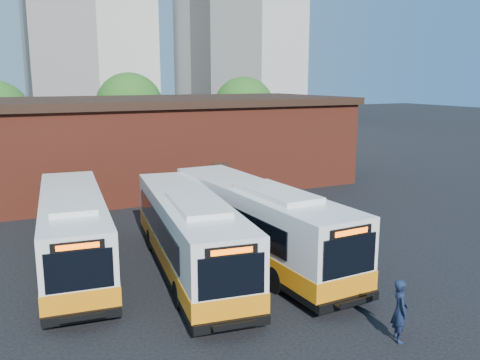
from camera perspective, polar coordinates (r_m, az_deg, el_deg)
name	(u,v)px	position (r m, az deg, el deg)	size (l,w,h in m)	color
ground	(294,280)	(20.34, 6.04, -11.14)	(220.00, 220.00, 0.00)	black
bus_west	(74,233)	(22.17, -18.19, -5.71)	(3.62, 12.04, 3.24)	white
bus_midwest	(189,236)	(20.78, -5.70, -6.28)	(3.97, 12.18, 3.27)	white
bus_mideast	(257,225)	(21.95, 1.95, -5.10)	(3.17, 12.60, 3.40)	white
transit_worker	(400,310)	(16.32, 17.51, -13.78)	(0.71, 0.46, 1.94)	#121B34
depot_building	(150,141)	(37.56, -10.10, 4.28)	(28.60, 12.60, 6.40)	maroon
tree_mid	(130,106)	(51.42, -12.29, 8.09)	(6.56, 6.56, 8.36)	#382314
tree_east	(244,108)	(52.34, 0.42, 8.12)	(6.24, 6.24, 7.96)	#382314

